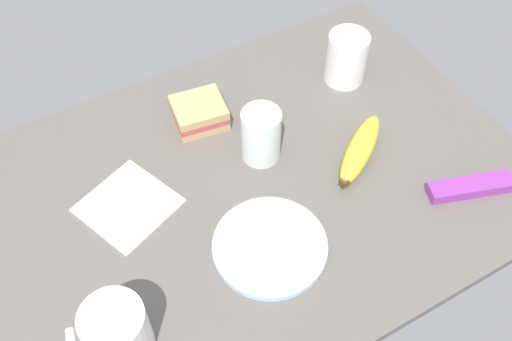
% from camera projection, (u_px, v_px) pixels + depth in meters
% --- Properties ---
extents(tabletop, '(0.90, 0.64, 0.02)m').
position_uv_depth(tabletop, '(256.00, 185.00, 0.96)').
color(tabletop, '#5B5651').
rests_on(tabletop, ground).
extents(plate_of_food, '(0.18, 0.18, 0.01)m').
position_uv_depth(plate_of_food, '(270.00, 246.00, 0.87)').
color(plate_of_food, silver).
rests_on(plate_of_food, tabletop).
extents(coffee_mug_black, '(0.09, 0.09, 0.10)m').
position_uv_depth(coffee_mug_black, '(347.00, 57.00, 1.07)').
color(coffee_mug_black, white).
rests_on(coffee_mug_black, tabletop).
extents(coffee_mug_milky, '(0.11, 0.09, 0.10)m').
position_uv_depth(coffee_mug_milky, '(117.00, 332.00, 0.74)').
color(coffee_mug_milky, white).
rests_on(coffee_mug_milky, tabletop).
extents(sandwich_main, '(0.10, 0.09, 0.04)m').
position_uv_depth(sandwich_main, '(199.00, 113.00, 1.02)').
color(sandwich_main, tan).
rests_on(sandwich_main, tabletop).
extents(glass_of_milk, '(0.07, 0.07, 0.10)m').
position_uv_depth(glass_of_milk, '(261.00, 137.00, 0.96)').
color(glass_of_milk, silver).
rests_on(glass_of_milk, tabletop).
extents(banana, '(0.16, 0.13, 0.04)m').
position_uv_depth(banana, '(360.00, 149.00, 0.97)').
color(banana, yellow).
rests_on(banana, tabletop).
extents(snack_bar, '(0.15, 0.08, 0.02)m').
position_uv_depth(snack_bar, '(470.00, 187.00, 0.94)').
color(snack_bar, purple).
rests_on(snack_bar, tabletop).
extents(paper_napkin, '(0.17, 0.17, 0.00)m').
position_uv_depth(paper_napkin, '(128.00, 205.00, 0.92)').
color(paper_napkin, white).
rests_on(paper_napkin, tabletop).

